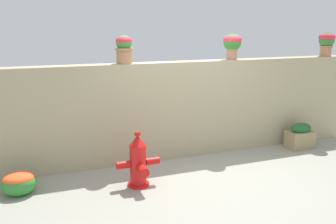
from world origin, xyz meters
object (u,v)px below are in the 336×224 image
Objects in this scene: potted_plant_3 at (327,41)px; flower_bush_left at (19,182)px; potted_plant_2 at (232,43)px; fire_hydrant at (138,162)px; planter_box at (300,136)px; potted_plant_1 at (124,48)px.

potted_plant_3 is 1.00× the size of flower_bush_left.
fire_hydrant is (-1.95, -0.94, -1.53)m from potted_plant_2.
flower_bush_left is (-5.49, -0.61, -1.71)m from potted_plant_3.
planter_box is (-0.78, -0.41, -1.65)m from potted_plant_3.
potted_plant_1 is 3.88m from potted_plant_3.
potted_plant_2 is 0.97× the size of flower_bush_left.
potted_plant_1 is 1.88m from potted_plant_2.
potted_plant_2 is at bearing 179.35° from potted_plant_3.
potted_plant_3 is (2.00, -0.02, 0.00)m from potted_plant_2.
potted_plant_3 reaches higher than potted_plant_2.
potted_plant_3 is 4.34m from fire_hydrant.
planter_box is at bearing 9.24° from fire_hydrant.
potted_plant_1 reaches higher than flower_bush_left.
planter_box is at bearing -7.63° from potted_plant_1.
potted_plant_3 is at bearing -0.14° from potted_plant_1.
planter_box reaches higher than flower_bush_left.
potted_plant_3 reaches higher than planter_box.
flower_bush_left is 4.72m from planter_box.
potted_plant_3 is 1.87m from planter_box.
potted_plant_2 is at bearing 160.67° from planter_box.
fire_hydrant is at bearing -154.15° from potted_plant_2.
potted_plant_2 reaches higher than planter_box.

